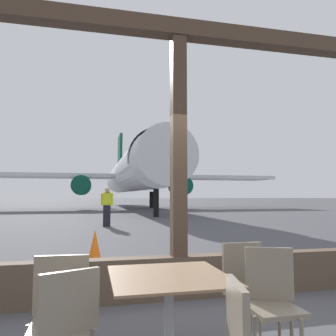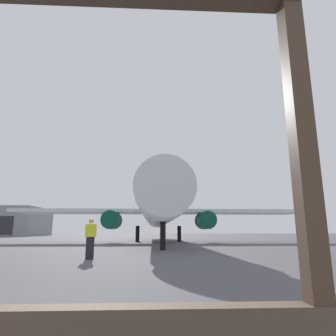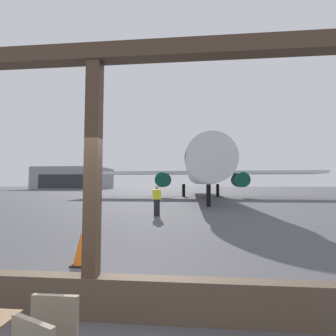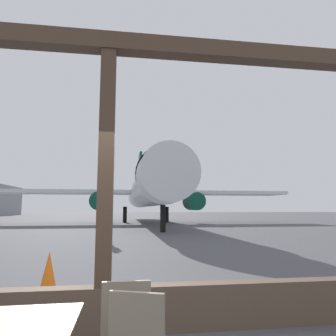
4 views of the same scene
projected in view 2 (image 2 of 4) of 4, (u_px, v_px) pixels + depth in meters
The scene contains 4 objects.
ground_plane at pixel (137, 240), 41.33m from camera, with size 220.00×220.00×0.00m, color #4C4C51.
airplane at pixel (159, 209), 32.51m from camera, with size 31.59×34.92×10.50m.
ground_crew_worker at pixel (90, 238), 12.72m from camera, with size 0.53×0.27×1.74m.
distant_hangar at pixel (0, 222), 76.79m from camera, with size 21.76×17.64×7.26m.
Camera 2 is at (2.21, -2.72, 1.19)m, focal length 31.11 mm.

